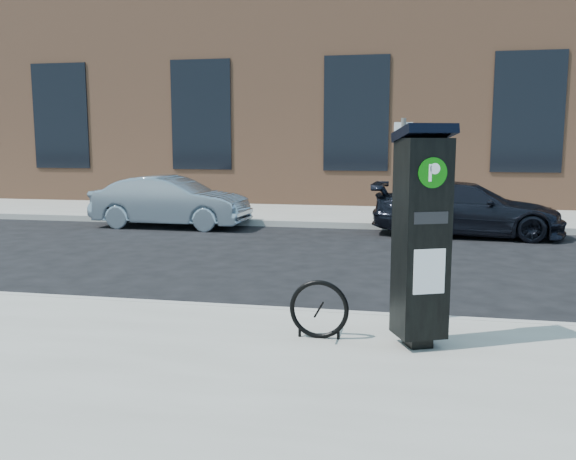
% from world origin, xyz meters
% --- Properties ---
extents(ground, '(120.00, 120.00, 0.00)m').
position_xyz_m(ground, '(0.00, 0.00, 0.00)').
color(ground, black).
rests_on(ground, ground).
extents(sidewalk_far, '(60.00, 12.00, 0.15)m').
position_xyz_m(sidewalk_far, '(0.00, 14.00, 0.07)').
color(sidewalk_far, gray).
rests_on(sidewalk_far, ground).
extents(curb_near, '(60.00, 0.12, 0.16)m').
position_xyz_m(curb_near, '(0.00, -0.02, 0.07)').
color(curb_near, '#9E9B93').
rests_on(curb_near, ground).
extents(curb_far, '(60.00, 0.12, 0.16)m').
position_xyz_m(curb_far, '(0.00, 8.02, 0.07)').
color(curb_far, '#9E9B93').
rests_on(curb_far, ground).
extents(building, '(28.00, 10.05, 8.25)m').
position_xyz_m(building, '(-0.00, 17.00, 4.15)').
color(building, '#915F42').
rests_on(building, ground).
extents(parking_kiosk, '(0.64, 0.61, 2.18)m').
position_xyz_m(parking_kiosk, '(1.80, -1.09, 1.27)').
color(parking_kiosk, black).
rests_on(parking_kiosk, sidewalk_near).
extents(sign_pole, '(0.20, 0.18, 2.26)m').
position_xyz_m(sign_pole, '(1.60, -0.30, 1.27)').
color(sign_pole, '#5C5751').
rests_on(sign_pole, sidewalk_near).
extents(bike_rack, '(0.62, 0.06, 0.62)m').
position_xyz_m(bike_rack, '(0.80, -1.04, 0.45)').
color(bike_rack, black).
rests_on(bike_rack, sidewalk_near).
extents(car_silver, '(3.95, 1.46, 1.29)m').
position_xyz_m(car_silver, '(-4.24, 7.40, 0.65)').
color(car_silver, gray).
rests_on(car_silver, ground).
extents(car_dark, '(4.36, 1.97, 1.24)m').
position_xyz_m(car_dark, '(2.97, 7.40, 0.62)').
color(car_dark, black).
rests_on(car_dark, ground).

